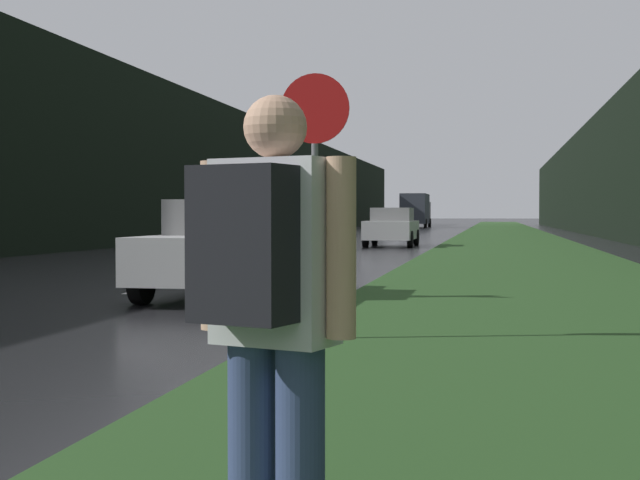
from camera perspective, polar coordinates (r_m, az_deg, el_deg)
The scene contains 11 objects.
grass_verge at distance 39.13m, azimuth 12.13°, elevation -0.28°, with size 6.00×240.00×0.02m, color #26471E.
lane_stripe_c at distance 16.26m, azimuth -10.28°, elevation -2.95°, with size 0.12×3.00×0.01m, color silver.
lane_stripe_d at distance 22.90m, azimuth -3.89°, elevation -1.60°, with size 0.12×3.00×0.01m, color silver.
lane_stripe_e at distance 29.71m, azimuth -0.39°, elevation -0.85°, with size 0.12×3.00×0.01m, color silver.
treeline_far_side at distance 51.56m, azimuth -6.47°, elevation 4.29°, with size 2.00×140.00×7.37m, color black.
treeline_near_side at distance 49.61m, azimuth 18.91°, elevation 4.19°, with size 2.00×140.00×7.16m, color black.
stop_sign at distance 9.16m, azimuth -0.33°, elevation 4.24°, with size 0.72×0.07×2.74m.
hitchhiker_with_backpack at distance 2.97m, azimuth -3.24°, elevation -4.58°, with size 0.57×0.49×1.70m.
car_passing_near at distance 14.03m, azimuth -5.92°, elevation -0.55°, with size 2.00×4.10×1.52m.
car_passing_far at distance 36.40m, azimuth 4.62°, elevation 0.83°, with size 1.96×4.45×1.57m.
delivery_truck at distance 89.52m, azimuth 6.15°, elevation 1.93°, with size 2.60×8.68×3.33m.
Camera 1 is at (5.91, 0.89, 1.30)m, focal length 50.00 mm.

